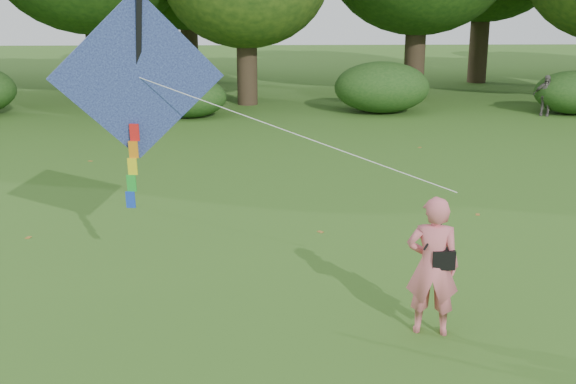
{
  "coord_description": "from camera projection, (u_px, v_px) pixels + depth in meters",
  "views": [
    {
      "loc": [
        -1.25,
        -8.54,
        4.51
      ],
      "look_at": [
        -0.93,
        2.0,
        1.5
      ],
      "focal_mm": 45.0,
      "sensor_mm": 36.0,
      "label": 1
    }
  ],
  "objects": [
    {
      "name": "bystander_right",
      "position": [
        546.0,
        95.0,
        25.9
      ],
      "size": [
        0.93,
        0.71,
        1.47
      ],
      "primitive_type": "imported",
      "rotation": [
        0.0,
        0.0,
        -0.46
      ],
      "color": "#69615D",
      "rests_on": "ground"
    },
    {
      "name": "flying_kite",
      "position": [
        138.0,
        80.0,
        10.44
      ],
      "size": [
        5.52,
        2.12,
        3.24
      ],
      "color": "#24479E",
      "rests_on": "ground"
    },
    {
      "name": "fallen_leaves",
      "position": [
        360.0,
        244.0,
        13.11
      ],
      "size": [
        11.96,
        15.26,
        0.01
      ],
      "color": "olive",
      "rests_on": "ground"
    },
    {
      "name": "crossbody_bag",
      "position": [
        442.0,
        258.0,
        9.47
      ],
      "size": [
        0.43,
        0.2,
        0.73
      ],
      "color": "black",
      "rests_on": "ground"
    },
    {
      "name": "man_kite_flyer",
      "position": [
        433.0,
        266.0,
        9.53
      ],
      "size": [
        0.78,
        0.59,
        1.91
      ],
      "primitive_type": "imported",
      "rotation": [
        0.0,
        0.0,
        2.94
      ],
      "color": "#DF6975",
      "rests_on": "ground"
    },
    {
      "name": "ground",
      "position": [
        363.0,
        343.0,
        9.49
      ],
      "size": [
        100.0,
        100.0,
        0.0
      ],
      "primitive_type": "plane",
      "color": "#265114",
      "rests_on": "ground"
    },
    {
      "name": "shrub_band",
      "position": [
        281.0,
        91.0,
        26.15
      ],
      "size": [
        39.15,
        3.22,
        1.88
      ],
      "color": "#264919",
      "rests_on": "ground"
    }
  ]
}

